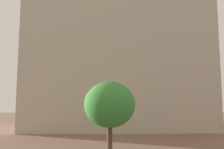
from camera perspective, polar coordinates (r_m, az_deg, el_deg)
The scene contains 2 objects.
landmark_building at distance 32.54m, azimuth 0.96°, elevation 6.73°, with size 23.28×12.58×38.06m.
tree_curb_far at distance 15.06m, azimuth -0.58°, elevation -7.49°, with size 3.34×3.34×4.92m.
Camera 1 is at (0.01, 0.40, 3.69)m, focal length 36.73 mm.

